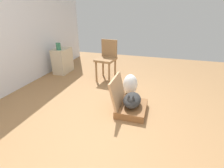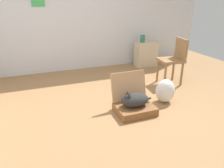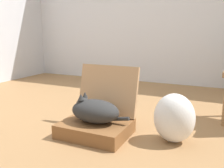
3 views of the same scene
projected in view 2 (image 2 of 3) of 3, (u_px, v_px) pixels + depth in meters
name	position (u px, v px, depth m)	size (l,w,h in m)	color
ground_plane	(115.00, 108.00, 3.43)	(7.68, 7.68, 0.00)	#9E7247
wall_back	(80.00, 14.00, 4.90)	(6.40, 0.15, 2.60)	silver
suitcase_base	(135.00, 109.00, 3.26)	(0.57, 0.46, 0.12)	brown
suitcase_lid	(129.00, 86.00, 3.36)	(0.57, 0.46, 0.04)	tan
cat	(135.00, 100.00, 3.20)	(0.51, 0.28, 0.25)	#2D2D2D
plastic_bag_white	(165.00, 91.00, 3.55)	(0.33, 0.28, 0.40)	white
side_table	(146.00, 54.00, 5.43)	(0.54, 0.32, 0.63)	beige
vase_tall	(142.00, 39.00, 5.22)	(0.11, 0.11, 0.17)	#2D7051
chair	(174.00, 59.00, 4.24)	(0.49, 0.45, 0.92)	olive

